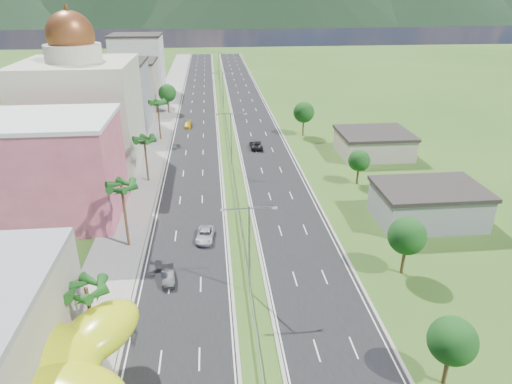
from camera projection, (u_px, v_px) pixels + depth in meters
name	position (u px, v px, depth m)	size (l,w,h in m)	color
ground	(259.00, 355.00, 43.70)	(500.00, 500.00, 0.00)	#2D5119
road_left	(197.00, 117.00, 124.74)	(11.00, 260.00, 0.04)	black
road_right	(252.00, 115.00, 126.11)	(11.00, 260.00, 0.04)	black
sidewalk_left	(162.00, 117.00, 123.86)	(7.00, 260.00, 0.12)	gray
median_guardrail	(227.00, 133.00, 108.82)	(0.10, 216.06, 0.76)	gray
streetlight_median_b	(249.00, 241.00, 50.02)	(6.04, 0.25, 11.00)	gray
streetlight_median_c	(231.00, 135.00, 86.35)	(6.04, 0.25, 11.00)	gray
streetlight_median_d	(223.00, 88.00, 127.21)	(6.04, 0.25, 11.00)	gray
streetlight_median_e	(219.00, 64.00, 168.08)	(6.04, 0.25, 11.00)	gray
lime_canopy	(14.00, 362.00, 36.21)	(18.00, 15.00, 7.40)	#C0CF14
pink_shophouse	(47.00, 171.00, 67.15)	(20.00, 15.00, 15.00)	#BE4E63
domed_building	(82.00, 108.00, 86.46)	(20.00, 20.00, 28.70)	beige
midrise_grey	(114.00, 97.00, 110.63)	(16.00, 15.00, 16.00)	gray
midrise_beige	(129.00, 86.00, 131.22)	(16.00, 15.00, 13.00)	#A89A8A
midrise_white	(138.00, 65.00, 151.08)	(16.00, 15.00, 18.00)	silver
shed_near	(428.00, 206.00, 67.93)	(15.00, 10.00, 5.00)	gray
shed_far	(373.00, 145.00, 95.47)	(14.00, 12.00, 4.40)	#A89A8A
palm_tree_b	(86.00, 291.00, 41.22)	(3.60, 3.60, 8.10)	#47301C
palm_tree_c	(122.00, 189.00, 58.80)	(3.60, 3.60, 9.60)	#47301C
palm_tree_d	(144.00, 141.00, 80.07)	(3.60, 3.60, 8.60)	#47301C
palm_tree_e	(158.00, 104.00, 102.46)	(3.60, 3.60, 9.40)	#47301C
leafy_tree_lfar	(167.00, 93.00, 126.28)	(4.90, 4.90, 8.05)	#47301C
leafy_tree_ra	(452.00, 341.00, 38.66)	(4.20, 4.20, 6.90)	#47301C
leafy_tree_rb	(407.00, 236.00, 54.21)	(4.55, 4.55, 7.47)	#47301C
leafy_tree_rc	(359.00, 161.00, 80.24)	(3.85, 3.85, 6.33)	#47301C
leafy_tree_rd	(304.00, 112.00, 106.63)	(4.90, 4.90, 8.05)	#47301C
mountain_ridge	(271.00, 23.00, 457.81)	(860.00, 140.00, 90.00)	black
car_dark_left	(168.00, 275.00, 54.47)	(1.51, 4.33, 1.43)	black
car_silver_mid_left	(205.00, 235.00, 63.44)	(2.31, 5.01, 1.39)	#B1B4B9
car_yellow_far_left	(188.00, 124.00, 115.17)	(1.79, 4.41, 1.28)	gold
car_dark_far_right	(256.00, 145.00, 99.73)	(2.50, 5.43, 1.51)	black
motorcycle	(133.00, 331.00, 45.62)	(0.65, 2.16, 1.38)	black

